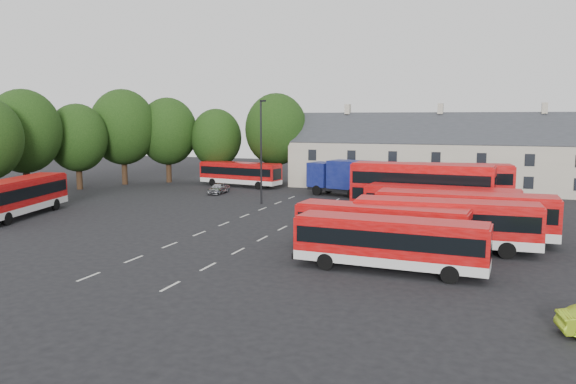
{
  "coord_description": "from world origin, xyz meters",
  "views": [
    {
      "loc": [
        19.9,
        -37.56,
        8.37
      ],
      "look_at": [
        3.84,
        6.41,
        2.2
      ],
      "focal_mm": 35.0,
      "sensor_mm": 36.0,
      "label": 1
    }
  ],
  "objects_px": {
    "bus_dd_south": "(421,188)",
    "lamppost": "(261,149)",
    "bus_row_a": "(390,240)",
    "bus_west": "(19,194)",
    "box_truck": "(349,176)",
    "silver_car": "(218,188)"
  },
  "relations": [
    {
      "from": "bus_dd_south",
      "to": "lamppost",
      "type": "xyz_separation_m",
      "value": [
        -15.77,
        3.71,
        2.73
      ]
    },
    {
      "from": "bus_row_a",
      "to": "lamppost",
      "type": "distance_m",
      "value": 26.1
    },
    {
      "from": "lamppost",
      "to": "bus_west",
      "type": "bearing_deg",
      "value": -139.99
    },
    {
      "from": "box_truck",
      "to": "silver_car",
      "type": "bearing_deg",
      "value": -153.56
    },
    {
      "from": "box_truck",
      "to": "lamppost",
      "type": "bearing_deg",
      "value": -114.7
    },
    {
      "from": "box_truck",
      "to": "silver_car",
      "type": "distance_m",
      "value": 14.54
    },
    {
      "from": "silver_car",
      "to": "lamppost",
      "type": "bearing_deg",
      "value": -37.83
    },
    {
      "from": "bus_row_a",
      "to": "bus_dd_south",
      "type": "xyz_separation_m",
      "value": [
        -0.33,
        16.51,
        0.89
      ]
    },
    {
      "from": "bus_row_a",
      "to": "silver_car",
      "type": "xyz_separation_m",
      "value": [
        -23.52,
        25.49,
        -1.15
      ]
    },
    {
      "from": "silver_car",
      "to": "bus_row_a",
      "type": "bearing_deg",
      "value": -49.77
    },
    {
      "from": "bus_row_a",
      "to": "bus_west",
      "type": "relative_size",
      "value": 0.89
    },
    {
      "from": "box_truck",
      "to": "silver_car",
      "type": "height_order",
      "value": "box_truck"
    },
    {
      "from": "bus_row_a",
      "to": "box_truck",
      "type": "height_order",
      "value": "box_truck"
    },
    {
      "from": "bus_west",
      "to": "box_truck",
      "type": "relative_size",
      "value": 1.29
    },
    {
      "from": "bus_dd_south",
      "to": "box_truck",
      "type": "bearing_deg",
      "value": 131.02
    },
    {
      "from": "bus_dd_south",
      "to": "box_truck",
      "type": "height_order",
      "value": "bus_dd_south"
    },
    {
      "from": "silver_car",
      "to": "lamppost",
      "type": "relative_size",
      "value": 0.36
    },
    {
      "from": "lamppost",
      "to": "box_truck",
      "type": "bearing_deg",
      "value": 50.45
    },
    {
      "from": "bus_west",
      "to": "lamppost",
      "type": "xyz_separation_m",
      "value": [
        16.52,
        13.87,
        3.42
      ]
    },
    {
      "from": "bus_row_a",
      "to": "silver_car",
      "type": "relative_size",
      "value": 2.89
    },
    {
      "from": "silver_car",
      "to": "bus_west",
      "type": "bearing_deg",
      "value": -117.92
    },
    {
      "from": "silver_car",
      "to": "lamppost",
      "type": "distance_m",
      "value": 10.27
    }
  ]
}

